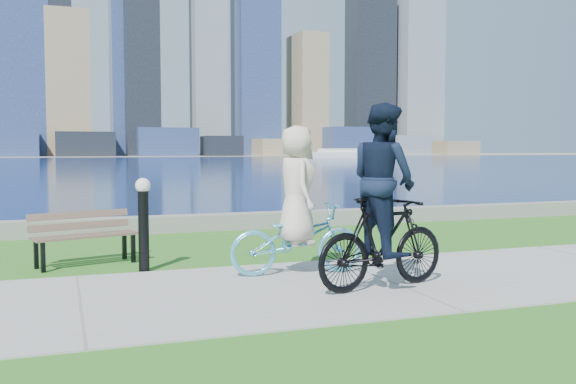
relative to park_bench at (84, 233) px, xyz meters
name	(u,v)px	position (x,y,z in m)	size (l,w,h in m)	color
ground	(388,282)	(3.86, -2.74, -0.50)	(320.00, 320.00, 0.00)	#265E18
concrete_path	(388,281)	(3.86, -2.74, -0.49)	(80.00, 3.50, 0.02)	gray
seawall	(257,220)	(3.86, 3.46, -0.33)	(90.00, 0.50, 0.35)	slate
bay_water	(98,163)	(3.86, 69.26, -0.50)	(320.00, 131.00, 0.01)	#0C1E4F
far_shore	(82,156)	(3.86, 127.26, -0.44)	(320.00, 30.00, 0.12)	gray
city_skyline	(88,46)	(5.41, 127.26, 21.80)	(177.89, 23.70, 76.00)	navy
ferry_far	(340,154)	(43.09, 86.42, 0.17)	(12.03, 3.44, 1.63)	white
park_bench	(84,233)	(0.00, 0.00, 0.00)	(1.68, 0.99, 0.82)	black
bollard_lamp	(143,218)	(0.82, -0.88, 0.29)	(0.22, 0.22, 1.39)	black
cyclist_woman	(297,219)	(2.84, -1.90, 0.30)	(0.86, 1.99, 2.12)	#57B7D4
cyclist_man	(383,212)	(3.55, -3.14, 0.51)	(0.94, 2.04, 2.37)	black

